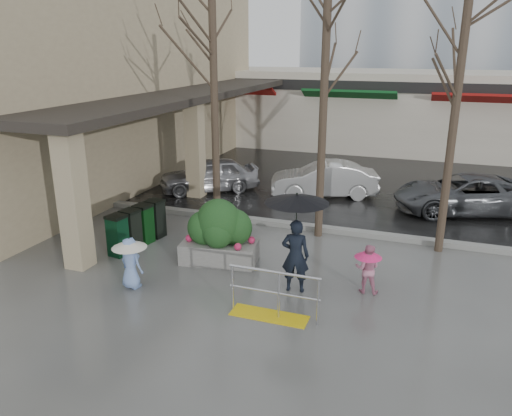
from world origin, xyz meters
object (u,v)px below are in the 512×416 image
Objects in this scene: car_a at (209,175)px; woman at (296,230)px; tree_west at (213,52)px; car_c at (465,194)px; child_pink at (368,266)px; child_blue at (130,257)px; handrail at (272,300)px; tree_midwest at (326,46)px; news_boxes at (138,226)px; car_b at (324,179)px; tree_mideast at (461,63)px; planter at (220,232)px.

woman is at bearing 3.56° from car_a.
tree_west reaches higher than car_c.
child_blue is (-5.04, -1.59, 0.10)m from child_pink.
car_a is at bearing 122.62° from handrail.
tree_midwest is 5.19m from woman.
tree_midwest is at bearing 22.86° from car_a.
handrail is 0.51× the size of car_a.
tree_west reaches higher than child_pink.
tree_midwest is at bearing 37.25° from news_boxes.
child_blue is 11.08m from car_c.
handrail is at bearing -12.43° from car_b.
handrail is 0.94× the size of news_boxes.
tree_west is 0.97× the size of tree_midwest.
tree_midwest is 6.92m from news_boxes.
child_blue is at bearing -51.80° from news_boxes.
news_boxes is at bearing -72.00° from car_c.
car_b reaches higher than child_blue.
handrail is 8.83m from car_b.
tree_mideast is at bearing -28.87° from car_c.
car_a is (-4.96, 3.20, -4.60)m from tree_midwest.
handrail is at bearing -123.19° from tree_mideast.
handrail is 6.83m from tree_midwest.
planter is at bearing -7.02° from car_a.
tree_midwest reaches higher than woman.
handrail is 0.83× the size of woman.
tree_west is 1.05× the size of tree_mideast.
tree_midwest is 6.20× the size of child_pink.
car_a is 0.97× the size of car_b.
planter is 6.58m from car_a.
tree_mideast is (3.14, 4.80, 4.48)m from handrail.
news_boxes is (-7.79, -2.42, -4.31)m from tree_mideast.
handrail is at bearing 76.56° from woman.
tree_west is 6.50m from tree_mideast.
child_pink is 7.48m from car_b.
tree_midwest is 7.16m from car_c.
car_c is at bearing 65.59° from handrail.
car_a is (-5.12, 8.00, 0.25)m from handrail.
woman is 2.03× the size of child_pink.
tree_mideast is (3.30, -0.00, -0.37)m from tree_midwest.
car_b is (3.75, 6.41, 0.08)m from news_boxes.
news_boxes is 7.43m from car_b.
woman reaches higher than child_pink.
tree_midwest is 5.52m from planter.
tree_mideast is 5.77m from woman.
news_boxes is 10.50m from car_c.
car_b is (4.22, 0.79, 0.00)m from car_a.
child_blue is 0.26× the size of car_c.
tree_west is at bearing -77.45° from child_blue.
tree_mideast is at bearing -119.26° from child_pink.
tree_mideast is at bearing 26.80° from planter.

